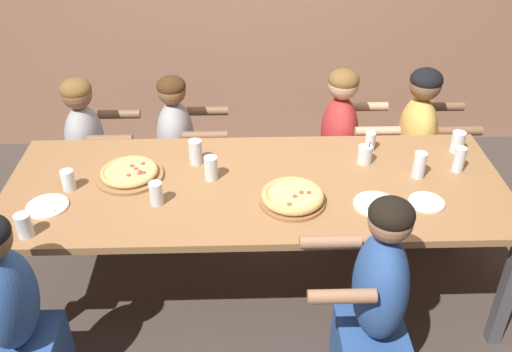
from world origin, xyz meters
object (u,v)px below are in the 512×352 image
diner_far_right (415,151)px  drinking_glass_g (370,142)px  drinking_glass_h (24,226)px  diner_far_midleft (178,158)px  drinking_glass_c (68,181)px  diner_near_left (16,324)px  drinking_glass_b (211,170)px  drinking_glass_e (195,152)px  drinking_glass_a (457,143)px  drinking_glass_d (156,195)px  diner_far_left (89,159)px  cocktail_glass_blue (365,155)px  empty_plate_b (426,202)px  diner_far_midright (338,153)px  empty_plate_a (376,204)px  empty_plate_c (47,206)px  pizza_board_second (129,173)px  drinking_glass_i (459,161)px  pizza_board_main (293,197)px  drinking_glass_f (419,166)px  diner_near_midright (375,313)px

diner_far_right → drinking_glass_g: bearing=-47.0°
drinking_glass_h → diner_far_midleft: 1.33m
drinking_glass_c → diner_near_left: diner_near_left is taller
diner_near_left → drinking_glass_b: bearing=-47.9°
drinking_glass_e → drinking_glass_a: bearing=3.2°
drinking_glass_h → drinking_glass_d: bearing=21.9°
drinking_glass_h → diner_far_left: bearing=89.4°
cocktail_glass_blue → diner_far_right: (0.47, 0.53, -0.30)m
empty_plate_b → drinking_glass_h: 1.99m
drinking_glass_a → diner_far_midright: 0.81m
empty_plate_a → cocktail_glass_blue: size_ratio=1.72×
empty_plate_c → drinking_glass_d: size_ratio=1.69×
drinking_glass_d → diner_near_left: size_ratio=0.11×
empty_plate_b → pizza_board_second: bearing=169.4°
drinking_glass_g → empty_plate_c: bearing=-163.4°
drinking_glass_a → diner_far_midright: (-0.62, 0.42, -0.31)m
drinking_glass_d → diner_far_midright: 1.44m
empty_plate_c → drinking_glass_a: size_ratio=1.71×
drinking_glass_h → drinking_glass_i: (2.24, 0.50, 0.01)m
drinking_glass_b → diner_far_right: diner_far_right is taller
pizza_board_main → drinking_glass_d: bearing=178.9°
drinking_glass_e → drinking_glass_i: drinking_glass_i is taller
pizza_board_main → empty_plate_c: size_ratio=1.61×
pizza_board_second → diner_far_left: (-0.40, 0.64, -0.30)m
drinking_glass_d → diner_far_midright: diner_far_midright is taller
drinking_glass_e → drinking_glass_d: bearing=-114.4°
drinking_glass_f → diner_far_midright: bearing=114.8°
drinking_glass_a → drinking_glass_f: 0.40m
diner_far_midleft → diner_near_left: bearing=-22.7°
empty_plate_b → empty_plate_c: 1.94m
drinking_glass_h → drinking_glass_a: bearing=17.2°
drinking_glass_c → diner_far_left: (-0.10, 0.75, -0.33)m
drinking_glass_d → diner_far_midright: bearing=39.4°
pizza_board_second → drinking_glass_h: drinking_glass_h is taller
drinking_glass_c → drinking_glass_f: drinking_glass_f is taller
pizza_board_second → drinking_glass_f: (1.58, -0.04, 0.04)m
drinking_glass_c → empty_plate_b: bearing=-5.8°
drinking_glass_h → drinking_glass_g: bearing=22.7°
pizza_board_main → cocktail_glass_blue: size_ratio=2.60×
empty_plate_c → drinking_glass_b: size_ratio=1.57×
drinking_glass_g → diner_far_right: size_ratio=0.10×
drinking_glass_b → cocktail_glass_blue: bearing=9.3°
diner_far_midleft → empty_plate_b: bearing=55.7°
empty_plate_a → drinking_glass_i: (0.52, 0.31, 0.06)m
drinking_glass_d → diner_far_midright: size_ratio=0.11×
diner_far_right → diner_near_midright: diner_near_midright is taller
drinking_glass_b → diner_far_midright: diner_far_midright is taller
empty_plate_a → drinking_glass_d: size_ratio=1.80×
diner_far_left → diner_far_midleft: 0.59m
drinking_glass_a → diner_far_left: diner_far_left is taller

